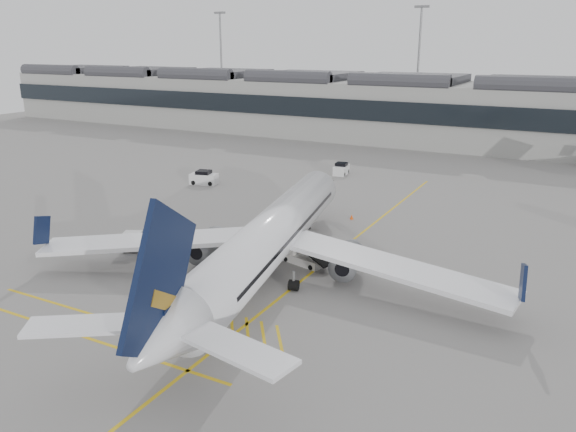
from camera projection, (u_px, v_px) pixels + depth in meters
The scene contains 17 objects.
ground at pixel (185, 266), 47.12m from camera, with size 220.00×220.00×0.00m, color gray.
terminal at pixel (421, 109), 105.97m from camera, with size 200.00×20.45×12.40m.
light_masts at pixel (434, 61), 116.13m from camera, with size 113.00×0.60×25.45m.
apron_markings at pixel (341, 249), 51.05m from camera, with size 0.25×60.00×0.01m, color gold.
airliner_main at pixel (269, 239), 44.06m from camera, with size 36.98×40.79×10.96m.
belt_loader at pixel (303, 257), 47.69m from camera, with size 4.76×2.44×1.88m.
baggage_cart_a at pixel (271, 242), 49.74m from camera, with size 2.32×2.15×1.97m.
baggage_cart_b at pixel (282, 234), 51.81m from camera, with size 2.21×1.94×2.03m.
baggage_cart_c at pixel (155, 235), 52.08m from camera, with size 1.77×1.53×1.69m.
baggage_cart_d at pixel (133, 241), 50.39m from camera, with size 2.11×1.97×1.76m.
ramp_agent_a at pixel (270, 240), 50.99m from camera, with size 0.62×0.41×1.70m, color #DC490B.
ramp_agent_b at pixel (224, 245), 49.26m from camera, with size 0.98×0.76×2.01m, color #FF410D.
pushback_tug at pixel (151, 243), 50.52m from camera, with size 3.15×2.33×1.58m.
safety_cone_nose at pixel (352, 217), 59.75m from camera, with size 0.39×0.39×0.54m, color #F24C0A.
safety_cone_engine at pixel (368, 254), 49.19m from camera, with size 0.40×0.40×0.55m, color #F24C0A.
service_van_left at pixel (204, 178), 74.64m from camera, with size 3.90×2.60×1.84m.
service_van_mid at pixel (341, 169), 80.23m from camera, with size 2.05×3.46×1.68m.
Camera 1 is at (28.28, -34.54, 17.90)m, focal length 35.00 mm.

